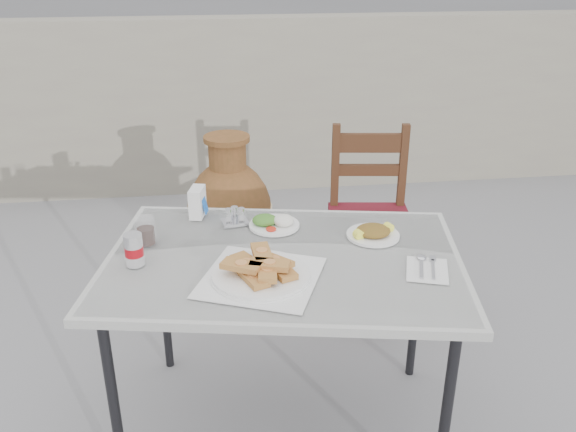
{
  "coord_description": "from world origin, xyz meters",
  "views": [
    {
      "loc": [
        -0.06,
        -1.74,
        1.65
      ],
      "look_at": [
        0.18,
        0.07,
        0.83
      ],
      "focal_mm": 38.0,
      "sensor_mm": 36.0,
      "label": 1
    }
  ],
  "objects": [
    {
      "name": "ground",
      "position": [
        0.0,
        0.0,
        0.0
      ],
      "size": [
        80.0,
        80.0,
        0.0
      ],
      "primitive_type": "plane",
      "color": "slate",
      "rests_on": "ground"
    },
    {
      "name": "salad_chopped_plate",
      "position": [
        0.49,
        0.13,
        0.73
      ],
      "size": [
        0.19,
        0.19,
        0.04
      ],
      "color": "white",
      "rests_on": "cafe_table"
    },
    {
      "name": "cutlery_napkin",
      "position": [
        0.59,
        -0.12,
        0.71
      ],
      "size": [
        0.17,
        0.2,
        0.01
      ],
      "rotation": [
        0.0,
        0.0,
        -0.32
      ],
      "color": "white",
      "rests_on": "cafe_table"
    },
    {
      "name": "condiment_caddy",
      "position": [
        0.01,
        0.3,
        0.73
      ],
      "size": [
        0.1,
        0.09,
        0.07
      ],
      "rotation": [
        0.0,
        0.0,
        0.17
      ],
      "color": "silver",
      "rests_on": "cafe_table"
    },
    {
      "name": "cafe_table",
      "position": [
        0.16,
        0.02,
        0.66
      ],
      "size": [
        1.29,
        0.99,
        0.71
      ],
      "rotation": [
        0.0,
        0.0,
        -0.19
      ],
      "color": "black",
      "rests_on": "ground"
    },
    {
      "name": "chair",
      "position": [
        0.68,
        0.86,
        0.45
      ],
      "size": [
        0.43,
        0.43,
        0.87
      ],
      "rotation": [
        0.0,
        0.0,
        -0.14
      ],
      "color": "#33210E",
      "rests_on": "ground"
    },
    {
      "name": "soda_can",
      "position": [
        -0.32,
        0.03,
        0.76
      ],
      "size": [
        0.06,
        0.06,
        0.11
      ],
      "color": "silver",
      "rests_on": "cafe_table"
    },
    {
      "name": "cola_glass",
      "position": [
        -0.3,
        0.18,
        0.75
      ],
      "size": [
        0.07,
        0.07,
        0.09
      ],
      "color": "white",
      "rests_on": "cafe_table"
    },
    {
      "name": "back_wall",
      "position": [
        0.0,
        2.5,
        0.6
      ],
      "size": [
        6.0,
        0.25,
        1.2
      ],
      "primitive_type": "cube",
      "color": "gray",
      "rests_on": "ground"
    },
    {
      "name": "napkin_holder",
      "position": [
        -0.12,
        0.38,
        0.77
      ],
      "size": [
        0.07,
        0.1,
        0.11
      ],
      "rotation": [
        0.0,
        0.0,
        -0.23
      ],
      "color": "white",
      "rests_on": "cafe_table"
    },
    {
      "name": "pide_plate",
      "position": [
        0.07,
        -0.11,
        0.74
      ],
      "size": [
        0.45,
        0.45,
        0.07
      ],
      "rotation": [
        0.0,
        0.0,
        -0.39
      ],
      "color": "white",
      "rests_on": "cafe_table"
    },
    {
      "name": "salad_rice_plate",
      "position": [
        0.15,
        0.25,
        0.73
      ],
      "size": [
        0.18,
        0.18,
        0.05
      ],
      "color": "white",
      "rests_on": "cafe_table"
    },
    {
      "name": "terracotta_urn",
      "position": [
        0.02,
        1.18,
        0.36
      ],
      "size": [
        0.45,
        0.45,
        0.78
      ],
      "color": "brown",
      "rests_on": "ground"
    }
  ]
}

